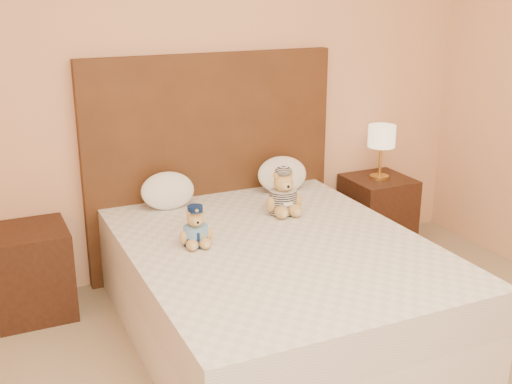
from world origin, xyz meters
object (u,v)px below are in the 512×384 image
nightstand_left (32,272)px  teddy_police (196,226)px  nightstand_right (377,213)px  pillow_left (168,189)px  teddy_prisoner (283,192)px  bed (276,287)px  pillow_right (282,173)px  lamp (382,139)px

nightstand_left → teddy_police: bearing=-37.6°
nightstand_right → pillow_left: pillow_left is taller
nightstand_left → teddy_police: size_ratio=2.41×
teddy_police → teddy_prisoner: size_ratio=0.80×
bed → pillow_right: size_ratio=5.41×
nightstand_left → teddy_prisoner: size_ratio=1.94×
bed → teddy_police: 0.59m
lamp → teddy_police: lamp is taller
lamp → pillow_left: bearing=178.9°
teddy_police → pillow_right: (0.87, 0.67, 0.02)m
nightstand_left → teddy_prisoner: 1.60m
nightstand_left → pillow_left: 0.97m
nightstand_right → teddy_prisoner: size_ratio=1.94×
bed → pillow_right: 1.03m
teddy_prisoner → pillow_left: size_ratio=0.80×
bed → nightstand_left: 1.48m
pillow_right → bed: bearing=-118.7°
pillow_left → bed: bearing=-65.9°
pillow_left → pillow_right: bearing=0.0°
teddy_police → teddy_prisoner: bearing=27.5°
nightstand_left → pillow_right: pillow_right is taller
nightstand_right → pillow_right: 0.89m
lamp → pillow_left: 1.63m
lamp → nightstand_left: bearing=180.0°
nightstand_right → teddy_police: 1.83m
nightstand_left → lamp: lamp is taller
teddy_prisoner → pillow_left: 0.75m
nightstand_right → lamp: size_ratio=1.38×
teddy_prisoner → teddy_police: bearing=-155.7°
nightstand_left → lamp: (2.50, 0.00, 0.57)m
nightstand_right → pillow_right: size_ratio=1.49×
teddy_prisoner → pillow_right: (0.20, 0.41, -0.01)m
teddy_police → pillow_left: size_ratio=0.65×
bed → nightstand_right: 1.48m
nightstand_right → teddy_prisoner: teddy_prisoner is taller
lamp → pillow_right: (-0.80, 0.03, -0.17)m
lamp → teddy_prisoner: lamp is taller
nightstand_right → pillow_right: (-0.80, 0.03, 0.41)m
nightstand_right → teddy_prisoner: bearing=-159.1°
lamp → pillow_right: size_ratio=1.08×
bed → teddy_police: size_ratio=8.77×
teddy_police → pillow_left: (0.05, 0.67, 0.01)m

